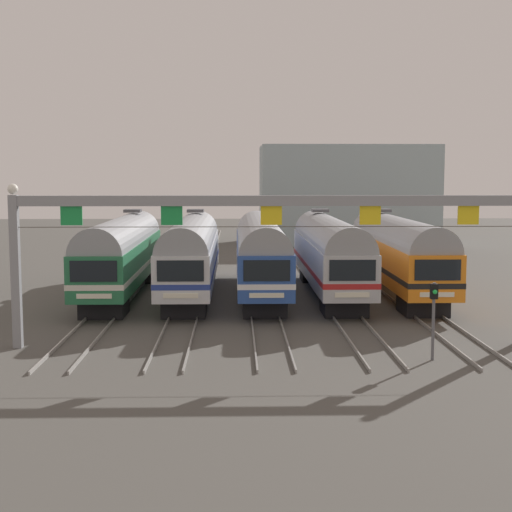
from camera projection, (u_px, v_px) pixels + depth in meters
name	position (u px, v px, depth m)	size (l,w,h in m)	color
ground_plane	(260.00, 295.00, 45.26)	(160.00, 160.00, 0.00)	#4C4944
track_bed	(254.00, 262.00, 62.15)	(18.30, 70.00, 0.15)	gray
commuter_train_green	(122.00, 252.00, 44.74)	(2.88, 18.06, 5.05)	#236B42
commuter_train_silver	(191.00, 252.00, 44.85)	(2.88, 18.06, 5.05)	silver
commuter_train_blue	(260.00, 252.00, 44.96)	(2.88, 18.06, 4.77)	#284C9E
commuter_train_stainless	(329.00, 251.00, 45.09)	(2.88, 18.06, 5.05)	#B2B5BA
commuter_train_orange	(398.00, 251.00, 45.20)	(2.88, 18.06, 5.05)	orange
catenary_gantry	(271.00, 224.00, 31.28)	(22.04, 0.44, 6.97)	gray
yard_signal_mast	(434.00, 306.00, 29.17)	(0.28, 0.35, 3.12)	#59595E
maintenance_building	(346.00, 194.00, 80.30)	(18.54, 10.00, 10.46)	#9EB2B7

